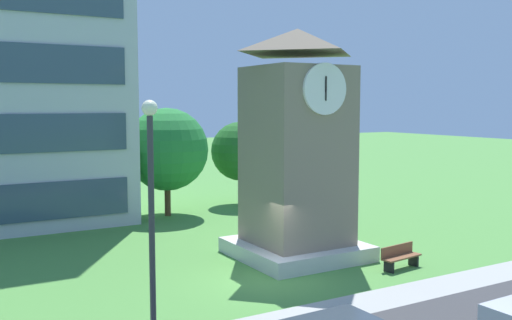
{
  "coord_description": "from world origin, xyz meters",
  "views": [
    {
      "loc": [
        -10.24,
        -16.82,
        6.12
      ],
      "look_at": [
        1.3,
        3.06,
        3.9
      ],
      "focal_mm": 40.37,
      "sensor_mm": 36.0,
      "label": 1
    }
  ],
  "objects_px": {
    "park_bench": "(400,256)",
    "tree_by_building": "(240,151)",
    "clock_tower": "(297,158)",
    "tree_near_tower": "(167,149)",
    "street_lamp": "(151,206)"
  },
  "relations": [
    {
      "from": "park_bench",
      "to": "tree_by_building",
      "type": "height_order",
      "value": "tree_by_building"
    },
    {
      "from": "street_lamp",
      "to": "tree_near_tower",
      "type": "relative_size",
      "value": 1.05
    },
    {
      "from": "tree_by_building",
      "to": "clock_tower",
      "type": "bearing_deg",
      "value": -108.05
    },
    {
      "from": "clock_tower",
      "to": "tree_by_building",
      "type": "bearing_deg",
      "value": 71.95
    },
    {
      "from": "tree_by_building",
      "to": "tree_near_tower",
      "type": "height_order",
      "value": "tree_near_tower"
    },
    {
      "from": "park_bench",
      "to": "tree_by_building",
      "type": "relative_size",
      "value": 0.36
    },
    {
      "from": "park_bench",
      "to": "street_lamp",
      "type": "relative_size",
      "value": 0.3
    },
    {
      "from": "clock_tower",
      "to": "street_lamp",
      "type": "height_order",
      "value": "clock_tower"
    },
    {
      "from": "park_bench",
      "to": "tree_near_tower",
      "type": "height_order",
      "value": "tree_near_tower"
    },
    {
      "from": "park_bench",
      "to": "tree_near_tower",
      "type": "distance_m",
      "value": 14.9
    },
    {
      "from": "tree_by_building",
      "to": "tree_near_tower",
      "type": "relative_size",
      "value": 0.86
    },
    {
      "from": "park_bench",
      "to": "street_lamp",
      "type": "height_order",
      "value": "street_lamp"
    },
    {
      "from": "street_lamp",
      "to": "tree_near_tower",
      "type": "distance_m",
      "value": 18.63
    },
    {
      "from": "street_lamp",
      "to": "tree_by_building",
      "type": "distance_m",
      "value": 21.99
    },
    {
      "from": "clock_tower",
      "to": "tree_near_tower",
      "type": "distance_m",
      "value": 10.77
    }
  ]
}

